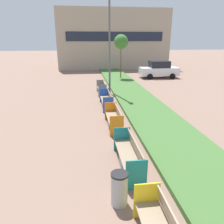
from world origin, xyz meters
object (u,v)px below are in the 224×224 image
at_px(bench_orange_frame, 114,120).
at_px(bench_grey_frame, 102,89).
at_px(street_lamp_post, 109,28).
at_px(bench_blue_frame, 107,101).
at_px(parked_car_distant, 159,70).
at_px(litter_bin, 119,189).
at_px(sapling_tree_far, 121,42).
at_px(bench_teal_frame, 129,157).

distance_m(bench_orange_frame, bench_grey_frame, 6.87).
relative_size(bench_orange_frame, street_lamp_post, 0.25).
bearing_deg(bench_orange_frame, bench_grey_frame, 90.02).
bearing_deg(bench_blue_frame, parked_car_distant, 56.00).
bearing_deg(litter_bin, street_lamp_post, 84.27).
relative_size(bench_blue_frame, bench_grey_frame, 1.17).
bearing_deg(bench_grey_frame, litter_bin, -92.85).
distance_m(bench_grey_frame, parked_car_distant, 9.72).
xyz_separation_m(bench_grey_frame, litter_bin, (-0.60, -12.15, 0.09)).
bearing_deg(bench_orange_frame, litter_bin, -96.55).
xyz_separation_m(bench_orange_frame, litter_bin, (-0.61, -5.28, 0.09)).
height_order(bench_grey_frame, parked_car_distant, parked_car_distant).
distance_m(bench_grey_frame, sapling_tree_far, 7.63).
xyz_separation_m(bench_grey_frame, street_lamp_post, (0.61, -0.02, 4.51)).
height_order(bench_blue_frame, litter_bin, bench_blue_frame).
xyz_separation_m(bench_teal_frame, bench_grey_frame, (-0.00, 10.46, -0.01)).
xyz_separation_m(street_lamp_post, sapling_tree_far, (1.95, 6.32, -1.04)).
height_order(bench_teal_frame, litter_bin, bench_teal_frame).
bearing_deg(sapling_tree_far, litter_bin, -99.73).
distance_m(litter_bin, parked_car_distant, 20.39).
relative_size(litter_bin, street_lamp_post, 0.10).
relative_size(bench_grey_frame, sapling_tree_far, 0.45).
bearing_deg(sapling_tree_far, bench_blue_frame, -104.62).
relative_size(bench_teal_frame, street_lamp_post, 0.27).
xyz_separation_m(bench_orange_frame, bench_blue_frame, (0.00, 3.37, 0.01)).
relative_size(bench_orange_frame, litter_bin, 2.42).
xyz_separation_m(litter_bin, street_lamp_post, (1.22, 12.13, 4.42)).
bearing_deg(street_lamp_post, bench_grey_frame, 178.00).
distance_m(bench_orange_frame, litter_bin, 5.32).
xyz_separation_m(bench_teal_frame, sapling_tree_far, (2.56, 16.76, 3.46)).
relative_size(bench_teal_frame, litter_bin, 2.62).
bearing_deg(bench_teal_frame, bench_grey_frame, 90.02).
bearing_deg(litter_bin, bench_orange_frame, 83.45).
bearing_deg(bench_blue_frame, sapling_tree_far, 75.38).
bearing_deg(sapling_tree_far, street_lamp_post, -107.12).
distance_m(street_lamp_post, parked_car_distant, 10.11).
bearing_deg(street_lamp_post, parked_car_distant, 47.09).
height_order(bench_grey_frame, litter_bin, bench_grey_frame).
height_order(bench_orange_frame, litter_bin, bench_orange_frame).
bearing_deg(parked_car_distant, sapling_tree_far, -172.91).
bearing_deg(bench_blue_frame, bench_orange_frame, -90.04).
bearing_deg(parked_car_distant, bench_teal_frame, -111.16).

